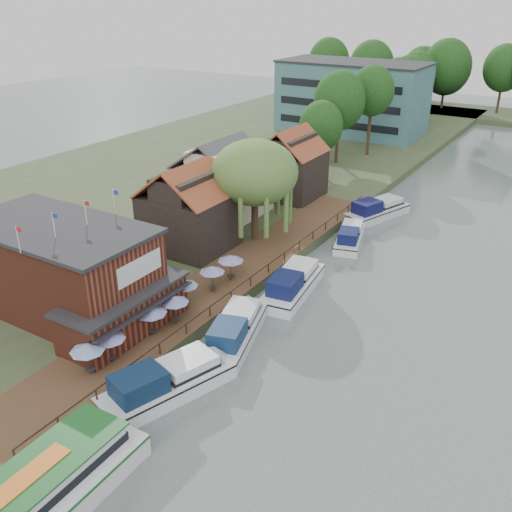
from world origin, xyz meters
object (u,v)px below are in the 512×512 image
Objects in this scene: cottage_a at (188,207)px; umbrella_4 at (185,293)px; cruiser_2 at (293,280)px; cruiser_4 at (378,208)px; cottage_c at (291,163)px; umbrella_0 at (89,359)px; cottage_b at (222,176)px; cruiser_0 at (167,379)px; cruiser_1 at (235,327)px; tour_boat at (23,507)px; umbrella_3 at (175,310)px; umbrella_5 at (212,279)px; swan at (126,450)px; pub at (78,274)px; cruiser_3 at (350,234)px; willow at (255,192)px; umbrella_2 at (152,321)px; hotel_block at (352,97)px; umbrella_1 at (111,347)px; umbrella_6 at (231,267)px.

umbrella_4 is (7.02, -9.69, -2.96)m from cottage_a.
cruiser_2 is 21.57m from cruiser_4.
cruiser_2 is (11.49, -20.45, -3.98)m from cottage_c.
umbrella_0 and umbrella_4 have the same top height.
cottage_c reaches higher than cruiser_2.
cottage_b reaches higher than cruiser_0.
tour_boat reaches higher than cruiser_1.
umbrella_3 is 0.16× the size of tour_boat.
umbrella_5 is 5.40× the size of swan.
pub reaches higher than umbrella_0.
cruiser_3 is at bearing 107.36° from cruiser_0.
cruiser_2 is (4.44, 10.75, -1.02)m from umbrella_3.
willow is 20.01m from umbrella_2.
umbrella_5 reaches higher than cruiser_0.
willow is 11.39m from cruiser_3.
hotel_block is 10.69× the size of umbrella_1.
umbrella_0 is at bearing -79.40° from hotel_block.
umbrella_4 is at bearing -80.25° from willow.
umbrella_0 is 1.00× the size of umbrella_1.
tour_boat is 32.94× the size of swan.
cruiser_4 reaches higher than cruiser_3.
umbrella_6 is 0.27× the size of cruiser_3.
umbrella_0 is (10.27, -30.23, -2.96)m from cottage_b.
cottage_c reaches higher than cruiser_3.
umbrella_0 is at bearing 151.89° from swan.
umbrella_3 is at bearing 115.54° from swan.
willow is at bearing -33.69° from cottage_b.
willow is (4.50, 5.00, 0.96)m from cottage_a.
umbrella_5 reaches higher than cruiser_4.
swan is at bearing -101.65° from cruiser_1.
cruiser_1 reaches higher than swan.
umbrella_5 is at bearing 90.93° from umbrella_2.
umbrella_0 is 0.27× the size of cruiser_3.
pub is at bearing 140.18° from umbrella_0.
cottage_a is 3.62× the size of umbrella_6.
umbrella_0 reaches higher than swan.
umbrella_3 is 32.58m from cruiser_4.
umbrella_6 is at bearing -123.26° from cruiser_3.
cottage_c is 3.58× the size of umbrella_5.
hotel_block is 60.95m from cruiser_2.
cruiser_2 is 1.03× the size of cruiser_4.
cottage_a is 19.03m from cottage_c.
umbrella_1 reaches higher than cruiser_2.
pub reaches higher than cruiser_2.
cruiser_1 is at bearing -62.96° from willow.
cottage_c is at bearing 130.58° from cruiser_3.
cottage_c is 44.62m from swan.
tour_boat is (11.99, -49.00, -3.67)m from cottage_c.
cruiser_1 is 13.22m from swan.
cottage_a is 3.62× the size of umbrella_1.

